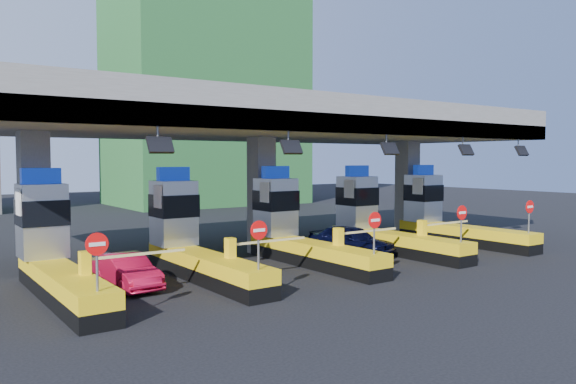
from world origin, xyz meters
TOP-DOWN VIEW (x-y plane):
  - ground at (0.00, 0.00)m, footprint 120.00×120.00m
  - toll_canopy at (0.00, 2.87)m, footprint 28.00×12.09m
  - toll_lane_far_left at (-10.00, 0.28)m, footprint 4.43×8.00m
  - toll_lane_left at (-5.00, 0.28)m, footprint 4.43×8.00m
  - toll_lane_center at (0.00, 0.28)m, footprint 4.43×8.00m
  - toll_lane_right at (5.00, 0.28)m, footprint 4.43×8.00m
  - toll_lane_far_right at (10.00, 0.28)m, footprint 4.43×8.00m
  - bg_building_scaffold at (12.00, 32.00)m, footprint 18.00×12.00m
  - van at (2.92, -0.08)m, footprint 2.55×4.47m
  - red_car at (-7.77, -0.45)m, footprint 1.44×3.65m

SIDE VIEW (x-z plane):
  - ground at x=0.00m, z-range 0.00..0.00m
  - red_car at x=-7.77m, z-range 0.00..1.18m
  - van at x=2.92m, z-range 0.00..1.43m
  - toll_lane_far_left at x=-10.00m, z-range -0.68..3.47m
  - toll_lane_left at x=-5.00m, z-range -0.68..3.47m
  - toll_lane_center at x=0.00m, z-range -0.68..3.47m
  - toll_lane_right at x=5.00m, z-range -0.68..3.47m
  - toll_lane_far_right at x=10.00m, z-range -0.68..3.47m
  - toll_canopy at x=0.00m, z-range 2.63..9.63m
  - bg_building_scaffold at x=12.00m, z-range 0.00..28.00m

